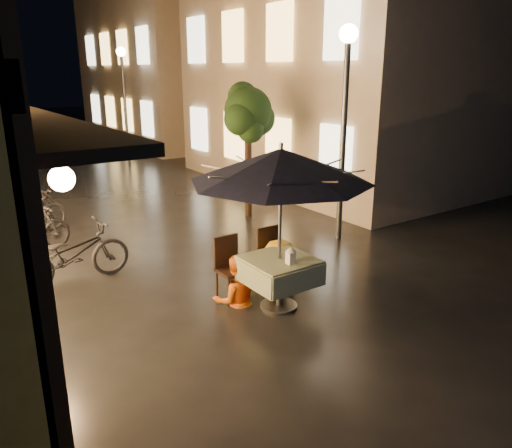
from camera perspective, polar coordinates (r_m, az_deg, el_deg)
ground at (r=7.44m, az=3.13°, el=-10.04°), size 90.00×90.00×0.00m
east_building_near at (r=16.46m, az=10.51°, el=16.98°), size 7.30×9.30×6.80m
east_building_far at (r=25.93m, az=-8.52°, el=17.62°), size 7.30×10.30×7.30m
street_tree at (r=11.73m, az=-0.88°, el=12.41°), size 1.43×1.20×3.15m
streetlamp_near at (r=10.12m, az=10.18°, el=14.20°), size 0.36×0.36×4.23m
streetlamp_far at (r=20.48m, az=-14.92°, el=15.32°), size 0.36×0.36×4.23m
cafe_table at (r=7.35m, az=2.67°, el=-5.34°), size 0.99×0.99×0.78m
patio_umbrella at (r=6.91m, az=2.85°, el=6.71°), size 2.60×2.60×2.46m
cafe_chair_left at (r=7.73m, az=-3.03°, el=-4.59°), size 0.42×0.42×0.97m
cafe_chair_right at (r=8.14m, az=1.77°, el=-3.41°), size 0.42×0.42×0.97m
table_lantern at (r=7.04m, az=3.98°, el=-3.51°), size 0.16×0.16×0.25m
person_orange at (r=7.47m, az=-2.38°, el=-3.75°), size 0.85×0.76×1.47m
person_yellow at (r=7.88m, az=2.71°, el=-2.03°), size 1.18×0.89×1.62m
bicycle_0 at (r=8.73m, az=-20.26°, el=-3.31°), size 1.96×0.79×1.01m
bicycle_1 at (r=10.40m, az=-24.10°, el=-0.82°), size 1.56×0.82×0.90m
bicycle_2 at (r=11.56m, az=-25.02°, el=0.95°), size 1.95×1.09×0.97m
bicycle_3 at (r=11.51m, az=-26.09°, el=0.64°), size 1.60×0.67×0.93m
bicycle_4 at (r=13.17m, az=-25.58°, el=2.42°), size 1.65×0.76×0.84m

